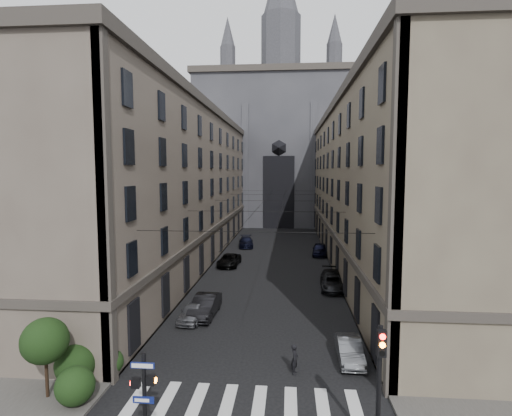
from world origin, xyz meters
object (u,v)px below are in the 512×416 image
(car_left_far, at_px, (246,242))
(car_right_near, at_px, (349,350))
(car_left_near, at_px, (194,311))
(car_right_far, at_px, (320,249))
(pedestrian_signal_left, at_px, (144,394))
(gothic_tower, at_px, (280,140))
(car_left_midfar, at_px, (229,260))
(car_right_midfar, at_px, (332,279))
(pedestrian, at_px, (295,359))
(traffic_light_right, at_px, (380,375))
(car_right_midnear, at_px, (333,283))
(car_left_midnear, at_px, (205,306))

(car_left_far, height_order, car_right_near, car_left_far)
(car_left_near, relative_size, car_right_far, 0.86)
(car_left_far, relative_size, car_right_far, 1.07)
(pedestrian_signal_left, bearing_deg, gothic_tower, 87.26)
(car_left_midfar, xyz_separation_m, car_right_midfar, (11.09, -7.57, 0.07))
(car_right_near, bearing_deg, pedestrian, -150.51)
(traffic_light_right, height_order, car_left_far, traffic_light_right)
(traffic_light_right, bearing_deg, car_left_near, 128.26)
(traffic_light_right, distance_m, car_left_midfar, 32.40)
(car_left_near, bearing_deg, traffic_light_right, -45.78)
(car_left_near, relative_size, car_right_midnear, 0.83)
(car_left_far, bearing_deg, car_right_midfar, -69.12)
(car_left_near, bearing_deg, car_left_far, 94.53)
(gothic_tower, bearing_deg, pedestrian_signal_left, -92.74)
(car_right_near, relative_size, car_right_far, 0.84)
(car_right_near, relative_size, car_right_midfar, 0.76)
(car_left_midnear, bearing_deg, traffic_light_right, -53.29)
(gothic_tower, relative_size, car_left_far, 11.73)
(car_left_midfar, height_order, car_right_midnear, car_left_midfar)
(gothic_tower, bearing_deg, car_right_midfar, -82.94)
(car_left_far, distance_m, pedestrian, 37.05)
(pedestrian_signal_left, xyz_separation_m, traffic_light_right, (9.11, 0.42, 0.97))
(pedestrian, bearing_deg, car_right_near, -48.81)
(car_right_near, distance_m, car_right_midnear, 14.06)
(traffic_light_right, xyz_separation_m, car_right_midfar, (0.60, 22.97, -2.54))
(pedestrian_signal_left, xyz_separation_m, car_left_midfar, (-1.37, 30.96, -1.64))
(car_left_midfar, bearing_deg, car_left_far, 89.33)
(traffic_light_right, distance_m, car_left_near, 17.20)
(car_left_midnear, relative_size, car_right_midfar, 0.93)
(car_right_near, distance_m, car_right_midfar, 15.09)
(car_left_midnear, height_order, pedestrian, pedestrian)
(car_left_midnear, xyz_separation_m, car_right_midfar, (10.47, 8.65, -0.04))
(traffic_light_right, relative_size, car_left_midnear, 1.08)
(gothic_tower, distance_m, traffic_light_right, 74.67)
(car_right_far, bearing_deg, car_left_midnear, -109.15)
(traffic_light_right, relative_size, car_left_midfar, 1.06)
(car_left_midfar, xyz_separation_m, car_right_midnear, (11.09, -8.60, -0.01))
(car_left_near, height_order, car_left_far, car_left_far)
(car_left_midfar, distance_m, pedestrian, 25.54)
(pedestrian_signal_left, relative_size, car_left_midnear, 0.83)
(car_left_far, bearing_deg, traffic_light_right, -84.15)
(car_right_midnear, height_order, car_right_far, car_right_far)
(traffic_light_right, xyz_separation_m, car_left_far, (-9.80, 42.52, -2.57))
(car_left_far, bearing_deg, car_right_midnear, -70.32)
(pedestrian_signal_left, bearing_deg, car_left_midnear, 92.93)
(pedestrian, bearing_deg, car_left_far, 22.09)
(car_left_near, bearing_deg, car_left_midfar, 95.83)
(pedestrian_signal_left, xyz_separation_m, car_left_near, (-1.41, 13.77, -1.65))
(car_right_far, relative_size, pedestrian, 2.79)
(gothic_tower, xyz_separation_m, car_left_midnear, (-4.27, -58.72, -17.01))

